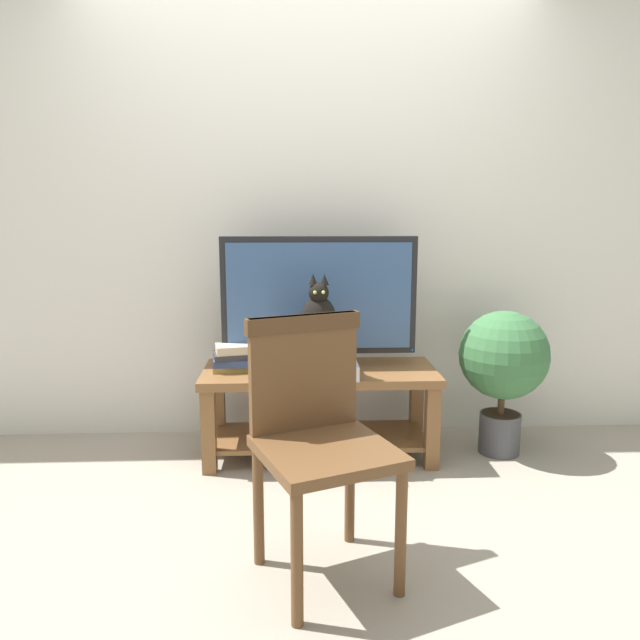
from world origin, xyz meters
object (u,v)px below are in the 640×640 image
at_px(cat, 319,329).
at_px(book_stack, 233,358).
at_px(potted_plant, 503,363).
at_px(tv, 319,300).
at_px(wooden_chair, 317,425).
at_px(tv_stand, 320,397).
at_px(media_box, 318,368).

height_order(cat, book_stack, cat).
relative_size(book_stack, potted_plant, 0.31).
xyz_separation_m(tv, wooden_chair, (-0.05, -1.09, -0.29)).
relative_size(tv_stand, potted_plant, 1.56).
xyz_separation_m(tv_stand, potted_plant, (0.98, -0.01, 0.18)).
distance_m(media_box, book_stack, 0.46).
xyz_separation_m(cat, potted_plant, (0.99, 0.12, -0.22)).
relative_size(media_box, wooden_chair, 0.42).
relative_size(wooden_chair, potted_plant, 1.19).
bearing_deg(tv_stand, cat, -94.66).
height_order(tv, media_box, tv).
distance_m(cat, book_stack, 0.49).
bearing_deg(tv, book_stack, -172.12).
height_order(tv, book_stack, tv).
xyz_separation_m(media_box, potted_plant, (0.99, 0.10, -0.01)).
height_order(tv_stand, cat, cat).
distance_m(tv, book_stack, 0.54).
bearing_deg(tv, cat, -93.05).
height_order(wooden_chair, potted_plant, wooden_chair).
bearing_deg(media_box, potted_plant, 5.94).
xyz_separation_m(tv_stand, cat, (-0.01, -0.12, 0.39)).
bearing_deg(cat, tv_stand, 85.34).
bearing_deg(wooden_chair, tv, 87.14).
xyz_separation_m(media_box, wooden_chair, (-0.04, -0.91, 0.03)).
bearing_deg(wooden_chair, potted_plant, 44.57).
height_order(tv_stand, tv, tv).
distance_m(wooden_chair, book_stack, 1.10).
distance_m(tv_stand, cat, 0.41).
bearing_deg(tv, tv_stand, -90.02).
xyz_separation_m(tv, cat, (-0.01, -0.19, -0.12)).
bearing_deg(potted_plant, wooden_chair, -135.43).
height_order(media_box, book_stack, book_stack).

